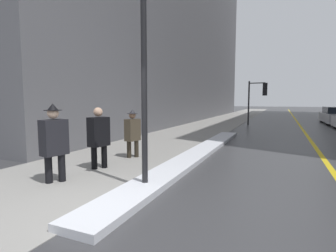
% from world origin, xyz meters
% --- Properties ---
extents(ground_plane, '(160.00, 160.00, 0.00)m').
position_xyz_m(ground_plane, '(0.00, 0.00, 0.00)').
color(ground_plane, '#38383A').
extents(sidewalk_slab, '(4.00, 80.00, 0.01)m').
position_xyz_m(sidewalk_slab, '(-2.00, 15.00, 0.01)').
color(sidewalk_slab, gray).
rests_on(sidewalk_slab, ground).
extents(road_centre_stripe, '(0.16, 80.00, 0.00)m').
position_xyz_m(road_centre_stripe, '(4.00, 15.00, 0.00)').
color(road_centre_stripe, gold).
rests_on(road_centre_stripe, ground).
extents(snow_bank_curb, '(0.78, 11.41, 0.14)m').
position_xyz_m(snow_bank_curb, '(0.24, 4.99, 0.07)').
color(snow_bank_curb, silver).
rests_on(snow_bank_curb, ground).
extents(building_facade_left, '(6.00, 36.00, 19.78)m').
position_xyz_m(building_facade_left, '(-7.00, 20.00, 9.89)').
color(building_facade_left, slate).
rests_on(building_facade_left, ground).
extents(lamp_post, '(0.28, 0.28, 4.57)m').
position_xyz_m(lamp_post, '(0.19, 1.44, 2.76)').
color(lamp_post, black).
rests_on(lamp_post, ground).
extents(traffic_light_near, '(1.31, 0.32, 3.21)m').
position_xyz_m(traffic_light_near, '(1.21, 16.83, 2.31)').
color(traffic_light_near, black).
rests_on(traffic_light_near, ground).
extents(pedestrian_in_fedora, '(0.42, 0.59, 1.75)m').
position_xyz_m(pedestrian_in_fedora, '(-1.82, 1.00, 0.96)').
color(pedestrian_in_fedora, black).
rests_on(pedestrian_in_fedora, ground).
extents(pedestrian_trailing, '(0.42, 0.58, 1.64)m').
position_xyz_m(pedestrian_trailing, '(-1.68, 2.35, 0.91)').
color(pedestrian_trailing, black).
rests_on(pedestrian_trailing, ground).
extents(pedestrian_in_glasses, '(0.37, 0.52, 1.54)m').
position_xyz_m(pedestrian_in_glasses, '(-1.57, 3.87, 0.84)').
color(pedestrian_in_glasses, '#2A241B').
rests_on(pedestrian_in_glasses, ground).
extents(parked_car_silver, '(1.83, 4.85, 1.32)m').
position_xyz_m(parked_car_silver, '(6.61, 20.39, 0.63)').
color(parked_car_silver, '#B2B2B7').
rests_on(parked_car_silver, ground).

